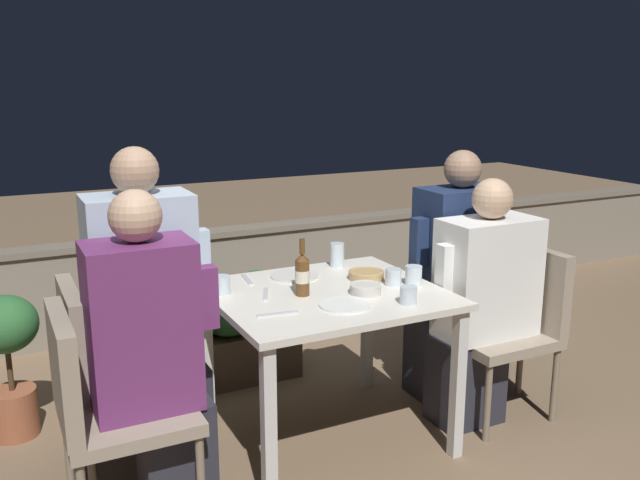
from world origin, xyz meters
TOP-DOWN VIEW (x-y plane):
  - ground_plane at (0.00, 0.00)m, footprint 16.00×16.00m
  - parapet_wall at (0.00, 1.76)m, footprint 9.00×0.18m
  - dining_table at (0.00, 0.00)m, footprint 0.98×0.88m
  - planter_hedge at (-0.20, 0.83)m, footprint 0.77×0.47m
  - chair_left_near at (-1.01, -0.16)m, footprint 0.48×0.47m
  - person_purple_stripe at (-0.81, -0.16)m, footprint 0.48×0.26m
  - chair_left_far at (-0.94, 0.15)m, footprint 0.48×0.47m
  - person_blue_shirt at (-0.75, 0.15)m, footprint 0.50×0.26m
  - chair_right_near at (0.95, -0.15)m, footprint 0.48×0.47m
  - person_white_polo at (0.75, -0.15)m, footprint 0.52×0.26m
  - chair_right_far at (1.02, 0.16)m, footprint 0.48×0.47m
  - person_navy_jumper at (0.82, 0.16)m, footprint 0.49×0.26m
  - beer_bottle at (-0.12, 0.00)m, footprint 0.06×0.06m
  - plate_0 at (-0.03, 0.27)m, footprint 0.23×0.23m
  - plate_1 at (-0.02, -0.21)m, footprint 0.21×0.21m
  - bowl_0 at (0.14, -0.10)m, footprint 0.14×0.14m
  - bowl_1 at (0.25, 0.09)m, footprint 0.17×0.17m
  - glass_cup_0 at (0.40, -0.08)m, footprint 0.08×0.08m
  - glass_cup_1 at (0.31, -0.05)m, footprint 0.07×0.07m
  - glass_cup_2 at (-0.43, 0.17)m, footprint 0.08×0.08m
  - glass_cup_3 at (0.23, 0.34)m, footprint 0.07×0.07m
  - glass_cup_4 at (0.23, -0.30)m, footprint 0.07×0.07m
  - fork_0 at (-0.31, -0.19)m, footprint 0.17×0.04m
  - fork_1 at (-0.26, 0.07)m, footprint 0.08×0.16m
  - fork_2 at (-0.26, 0.32)m, footprint 0.04×0.17m
  - potted_plant at (-1.29, 0.68)m, footprint 0.29×0.29m

SIDE VIEW (x-z plane):
  - ground_plane at x=0.00m, z-range 0.00..0.00m
  - parapet_wall at x=0.00m, z-range 0.01..0.64m
  - planter_hedge at x=-0.20m, z-range 0.04..0.63m
  - potted_plant at x=-1.29m, z-range 0.08..0.76m
  - chair_left_near at x=-1.01m, z-range 0.08..0.92m
  - chair_left_far at x=-0.94m, z-range 0.08..0.92m
  - chair_right_near at x=0.95m, z-range 0.08..0.92m
  - chair_right_far at x=1.02m, z-range 0.08..0.92m
  - person_white_polo at x=0.75m, z-range 0.00..1.18m
  - dining_table at x=0.00m, z-range 0.27..0.98m
  - person_purple_stripe at x=-0.81m, z-range 0.00..1.26m
  - person_navy_jumper at x=0.82m, z-range 0.00..1.29m
  - person_blue_shirt at x=-0.75m, z-range 0.00..1.38m
  - fork_0 at x=-0.31m, z-range 0.72..0.72m
  - fork_1 at x=-0.26m, z-range 0.72..0.72m
  - fork_2 at x=-0.26m, z-range 0.72..0.72m
  - plate_0 at x=-0.03m, z-range 0.72..0.73m
  - plate_1 at x=-0.02m, z-range 0.72..0.73m
  - bowl_1 at x=0.25m, z-range 0.72..0.76m
  - bowl_0 at x=0.14m, z-range 0.72..0.76m
  - glass_cup_4 at x=0.23m, z-range 0.72..0.79m
  - glass_cup_1 at x=0.31m, z-range 0.72..0.79m
  - glass_cup_2 at x=-0.43m, z-range 0.72..0.80m
  - glass_cup_0 at x=0.40m, z-range 0.72..0.80m
  - glass_cup_3 at x=0.23m, z-range 0.72..0.84m
  - beer_bottle at x=-0.12m, z-range 0.69..0.94m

